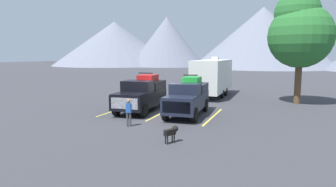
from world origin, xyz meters
TOP-DOWN VIEW (x-y plane):
  - ground_plane at (0.00, 0.00)m, footprint 240.00×240.00m
  - pickup_truck_a at (-1.64, 0.98)m, footprint 2.49×5.39m
  - pickup_truck_b at (1.78, 0.78)m, footprint 2.34×5.35m
  - lot_stripe_a at (-3.47, 0.81)m, footprint 0.12×5.50m
  - lot_stripe_b at (0.00, 0.81)m, footprint 0.12×5.50m
  - lot_stripe_c at (3.47, 0.81)m, footprint 0.12×5.50m
  - camper_trailer_a at (1.38, 9.89)m, footprint 2.51×8.77m
  - person_a at (-0.31, -3.41)m, footprint 0.32×0.25m
  - dog at (2.96, -5.42)m, footprint 0.52×0.78m
  - tree_a at (8.59, 8.20)m, footprint 4.99×4.99m
  - mountain_ridge at (-0.68, 73.52)m, footprint 150.92×49.91m

SIDE VIEW (x-z plane):
  - ground_plane at x=0.00m, z-range 0.00..0.00m
  - lot_stripe_a at x=-3.47m, z-range 0.00..0.01m
  - lot_stripe_b at x=0.00m, z-range 0.00..0.01m
  - lot_stripe_c at x=3.47m, z-range 0.00..0.01m
  - dog at x=2.96m, z-range 0.14..0.90m
  - person_a at x=-0.31m, z-range 0.12..1.64m
  - pickup_truck_b at x=1.78m, z-range -0.11..2.49m
  - pickup_truck_a at x=-1.64m, z-range -0.11..2.53m
  - camper_trailer_a at x=1.38m, z-range 0.10..3.81m
  - tree_a at x=8.59m, z-range 1.35..10.21m
  - mountain_ridge at x=-0.68m, z-range -1.34..16.39m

